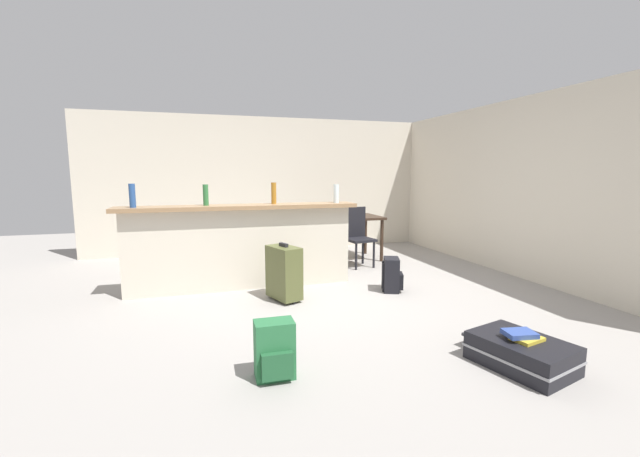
# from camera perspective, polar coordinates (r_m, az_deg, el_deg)

# --- Properties ---
(ground_plane) EXTENTS (13.00, 13.00, 0.05)m
(ground_plane) POSITION_cam_1_polar(r_m,az_deg,el_deg) (4.98, -1.06, -9.50)
(ground_plane) COLOR gray
(wall_back) EXTENTS (6.60, 0.10, 2.50)m
(wall_back) POSITION_cam_1_polar(r_m,az_deg,el_deg) (7.73, -7.33, 6.24)
(wall_back) COLOR beige
(wall_back) RESTS_ON ground_plane
(wall_right) EXTENTS (0.10, 6.00, 2.50)m
(wall_right) POSITION_cam_1_polar(r_m,az_deg,el_deg) (6.53, 24.90, 5.29)
(wall_right) COLOR beige
(wall_right) RESTS_ON ground_plane
(partition_half_wall) EXTENTS (2.80, 0.20, 1.02)m
(partition_half_wall) POSITION_cam_1_polar(r_m,az_deg,el_deg) (5.17, -11.03, -2.87)
(partition_half_wall) COLOR beige
(partition_half_wall) RESTS_ON ground_plane
(bar_countertop) EXTENTS (2.96, 0.40, 0.05)m
(bar_countertop) POSITION_cam_1_polar(r_m,az_deg,el_deg) (5.10, -11.19, 3.04)
(bar_countertop) COLOR #93704C
(bar_countertop) RESTS_ON partition_half_wall
(bottle_blue) EXTENTS (0.07, 0.07, 0.27)m
(bottle_blue) POSITION_cam_1_polar(r_m,az_deg,el_deg) (5.07, -25.15, 4.26)
(bottle_blue) COLOR #284C89
(bottle_blue) RESTS_ON bar_countertop
(bottle_green) EXTENTS (0.07, 0.07, 0.26)m
(bottle_green) POSITION_cam_1_polar(r_m,az_deg,el_deg) (5.10, -15.96, 4.61)
(bottle_green) COLOR #2D6B38
(bottle_green) RESTS_ON bar_countertop
(bottle_amber) EXTENTS (0.06, 0.06, 0.27)m
(bottle_amber) POSITION_cam_1_polar(r_m,az_deg,el_deg) (5.20, -6.60, 5.02)
(bottle_amber) COLOR #9E661E
(bottle_amber) RESTS_ON bar_countertop
(bottle_clear) EXTENTS (0.07, 0.07, 0.25)m
(bottle_clear) POSITION_cam_1_polar(r_m,az_deg,el_deg) (5.34, 2.33, 4.98)
(bottle_clear) COLOR silver
(bottle_clear) RESTS_ON bar_countertop
(dining_table) EXTENTS (1.10, 0.80, 0.74)m
(dining_table) POSITION_cam_1_polar(r_m,az_deg,el_deg) (6.82, 3.88, 0.98)
(dining_table) COLOR #332319
(dining_table) RESTS_ON ground_plane
(dining_chair_near_partition) EXTENTS (0.46, 0.46, 0.93)m
(dining_chair_near_partition) POSITION_cam_1_polar(r_m,az_deg,el_deg) (6.35, 5.32, -0.73)
(dining_chair_near_partition) COLOR black
(dining_chair_near_partition) RESTS_ON ground_plane
(suitcase_flat_black) EXTENTS (0.65, 0.88, 0.22)m
(suitcase_flat_black) POSITION_cam_1_polar(r_m,az_deg,el_deg) (3.53, 26.69, -15.52)
(suitcase_flat_black) COLOR black
(suitcase_flat_black) RESTS_ON ground_plane
(backpack_green) EXTENTS (0.28, 0.26, 0.42)m
(backpack_green) POSITION_cam_1_polar(r_m,az_deg,el_deg) (3.01, -6.46, -16.91)
(backpack_green) COLOR #286B3D
(backpack_green) RESTS_ON ground_plane
(backpack_black) EXTENTS (0.31, 0.33, 0.42)m
(backpack_black) POSITION_cam_1_polar(r_m,az_deg,el_deg) (5.10, 10.20, -6.56)
(backpack_black) COLOR black
(backpack_black) RESTS_ON ground_plane
(suitcase_upright_olive) EXTENTS (0.38, 0.50, 0.67)m
(suitcase_upright_olive) POSITION_cam_1_polar(r_m,az_deg,el_deg) (4.66, -5.16, -6.22)
(suitcase_upright_olive) COLOR #51562D
(suitcase_upright_olive) RESTS_ON ground_plane
(book_stack) EXTENTS (0.29, 0.23, 0.06)m
(book_stack) POSITION_cam_1_polar(r_m,az_deg,el_deg) (3.46, 26.88, -13.45)
(book_stack) COLOR gold
(book_stack) RESTS_ON suitcase_flat_black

